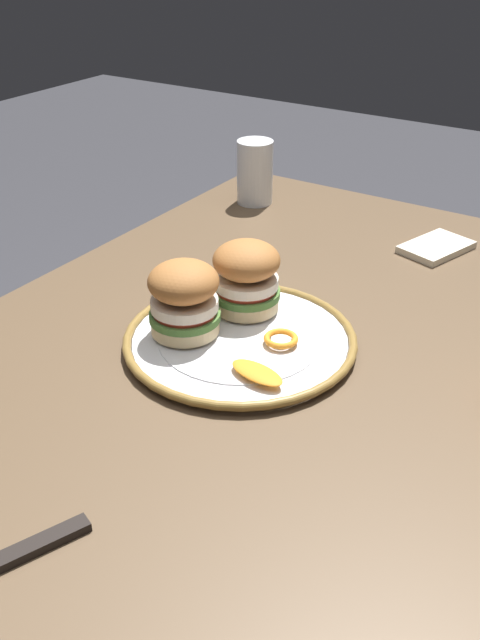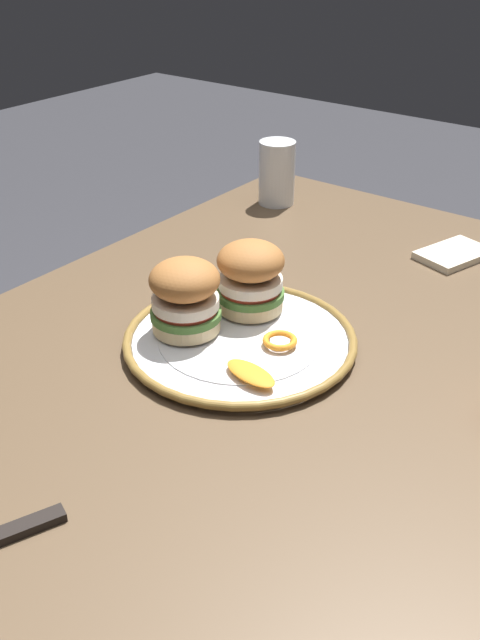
{
  "view_description": "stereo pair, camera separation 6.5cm",
  "coord_description": "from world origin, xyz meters",
  "px_view_note": "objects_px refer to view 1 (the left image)",
  "views": [
    {
      "loc": [
        0.66,
        0.39,
        1.27
      ],
      "look_at": [
        -0.02,
        -0.05,
        0.8
      ],
      "focal_mm": 40.21,
      "sensor_mm": 36.0,
      "label": 1
    },
    {
      "loc": [
        0.63,
        0.44,
        1.27
      ],
      "look_at": [
        -0.02,
        -0.05,
        0.8
      ],
      "focal_mm": 40.21,
      "sensor_mm": 36.0,
      "label": 2
    }
  ],
  "objects_px": {
    "sandwich_half_left": "(184,297)",
    "drinking_glass": "(255,176)",
    "dining_table": "(266,429)",
    "sandwich_half_right": "(246,276)",
    "dinner_plate": "(240,340)"
  },
  "relations": [
    {
      "from": "sandwich_half_left",
      "to": "drinking_glass",
      "type": "height_order",
      "value": "drinking_glass"
    },
    {
      "from": "sandwich_half_left",
      "to": "drinking_glass",
      "type": "bearing_deg",
      "value": -158.3
    },
    {
      "from": "dinner_plate",
      "to": "drinking_glass",
      "type": "xyz_separation_m",
      "value": [
        -0.46,
        -0.26,
        0.04
      ]
    },
    {
      "from": "drinking_glass",
      "to": "dining_table",
      "type": "bearing_deg",
      "value": 33.4
    },
    {
      "from": "dining_table",
      "to": "sandwich_half_left",
      "type": "height_order",
      "value": "sandwich_half_left"
    },
    {
      "from": "sandwich_half_right",
      "to": "dining_table",
      "type": "bearing_deg",
      "value": 45.23
    },
    {
      "from": "dinner_plate",
      "to": "drinking_glass",
      "type": "relative_size",
      "value": 2.55
    },
    {
      "from": "dining_table",
      "to": "sandwich_half_right",
      "type": "distance_m",
      "value": 0.21
    },
    {
      "from": "drinking_glass",
      "to": "dinner_plate",
      "type": "bearing_deg",
      "value": 29.66
    },
    {
      "from": "sandwich_half_right",
      "to": "drinking_glass",
      "type": "distance_m",
      "value": 0.46
    },
    {
      "from": "drinking_glass",
      "to": "sandwich_half_left",
      "type": "bearing_deg",
      "value": 21.7
    },
    {
      "from": "dining_table",
      "to": "sandwich_half_right",
      "type": "xyz_separation_m",
      "value": [
        -0.09,
        -0.09,
        0.17
      ]
    },
    {
      "from": "dining_table",
      "to": "sandwich_half_right",
      "type": "relative_size",
      "value": 11.15
    },
    {
      "from": "dining_table",
      "to": "dinner_plate",
      "type": "height_order",
      "value": "dinner_plate"
    },
    {
      "from": "sandwich_half_left",
      "to": "dining_table",
      "type": "bearing_deg",
      "value": 95.32
    }
  ]
}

